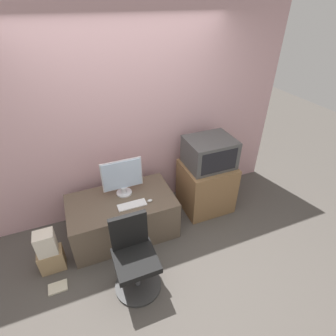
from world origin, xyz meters
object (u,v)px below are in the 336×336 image
Objects in this scene: main_monitor at (122,177)px; book at (58,287)px; office_chair at (135,260)px; mouse at (150,201)px; crt_tv at (210,152)px; cardboard_box_lower at (52,259)px; keyboard at (132,205)px.

book is at bearing -145.80° from main_monitor.
book is (-0.81, 0.24, -0.37)m from office_chair.
crt_tv is (0.92, 0.24, 0.34)m from mouse.
office_chair is at bearing -146.96° from crt_tv.
cardboard_box_lower is at bearing -176.59° from mouse.
mouse reaches higher than book.
crt_tv is 1.64m from office_chair.
cardboard_box_lower is (-0.96, -0.35, -0.65)m from main_monitor.
cardboard_box_lower is at bearing -171.68° from crt_tv.
crt_tv is at bearing -1.78° from main_monitor.
mouse reaches higher than keyboard.
main_monitor is 1.38m from book.
crt_tv reaches higher than cardboard_box_lower.
main_monitor is 1.46× the size of keyboard.
keyboard is (0.03, -0.26, -0.24)m from main_monitor.
mouse is at bearing 16.97° from book.
main_monitor is 8.14× the size of mouse.
mouse is at bearing 58.14° from office_chair.
office_chair reaches higher than cardboard_box_lower.
crt_tv is (1.17, -0.04, 0.11)m from main_monitor.
main_monitor is 0.81× the size of crt_tv.
crt_tv reaches higher than mouse.
mouse is 0.74m from office_chair.
main_monitor is at bearing 96.56° from keyboard.
office_chair is at bearing -98.29° from main_monitor.
cardboard_box_lower is (-0.99, -0.09, -0.42)m from keyboard.
mouse is at bearing 3.41° from cardboard_box_lower.
main_monitor reaches higher than book.
cardboard_box_lower is (-1.21, -0.07, -0.43)m from mouse.
main_monitor reaches higher than keyboard.
keyboard is 5.58× the size of mouse.
main_monitor is 1.81× the size of cardboard_box_lower.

